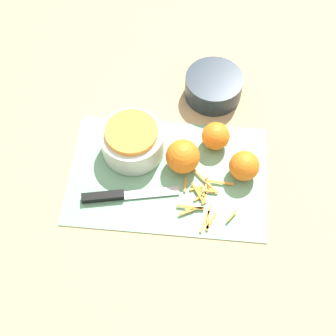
{
  "coord_description": "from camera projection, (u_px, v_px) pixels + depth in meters",
  "views": [
    {
      "loc": [
        0.05,
        -0.54,
        0.99
      ],
      "look_at": [
        0.0,
        0.0,
        0.04
      ],
      "focal_mm": 50.0,
      "sensor_mm": 36.0,
      "label": 1
    }
  ],
  "objects": [
    {
      "name": "peel_pile",
      "position": [
        204.0,
        199.0,
        1.09
      ],
      "size": [
        0.14,
        0.16,
        0.01
      ],
      "color": "orange",
      "rests_on": "cutting_board"
    },
    {
      "name": "orange_back",
      "position": [
        244.0,
        166.0,
        1.1
      ],
      "size": [
        0.07,
        0.07,
        0.07
      ],
      "color": "orange",
      "rests_on": "cutting_board"
    },
    {
      "name": "orange_left",
      "position": [
        216.0,
        136.0,
        1.14
      ],
      "size": [
        0.07,
        0.07,
        0.07
      ],
      "color": "orange",
      "rests_on": "cutting_board"
    },
    {
      "name": "bowl_speckled",
      "position": [
        132.0,
        140.0,
        1.13
      ],
      "size": [
        0.15,
        0.15,
        0.08
      ],
      "color": "silver",
      "rests_on": "cutting_board"
    },
    {
      "name": "cutting_board",
      "position": [
        168.0,
        175.0,
        1.13
      ],
      "size": [
        0.48,
        0.31,
        0.01
      ],
      "color": "#75AD84",
      "rests_on": "ground_plane"
    },
    {
      "name": "knife",
      "position": [
        113.0,
        196.0,
        1.09
      ],
      "size": [
        0.23,
        0.07,
        0.02
      ],
      "rotation": [
        0.0,
        0.0,
        0.2
      ],
      "color": "black",
      "rests_on": "cutting_board"
    },
    {
      "name": "orange_right",
      "position": [
        183.0,
        156.0,
        1.1
      ],
      "size": [
        0.08,
        0.08,
        0.08
      ],
      "color": "orange",
      "rests_on": "cutting_board"
    },
    {
      "name": "ground_plane",
      "position": [
        168.0,
        175.0,
        1.13
      ],
      "size": [
        4.0,
        4.0,
        0.0
      ],
      "primitive_type": "plane",
      "color": "tan"
    },
    {
      "name": "bowl_dark",
      "position": [
        214.0,
        86.0,
        1.23
      ],
      "size": [
        0.15,
        0.15,
        0.07
      ],
      "color": "#1E2833",
      "rests_on": "ground_plane"
    }
  ]
}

